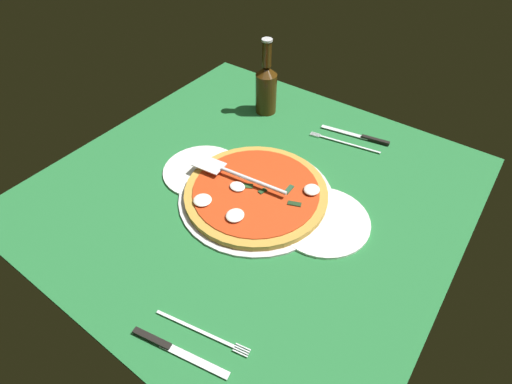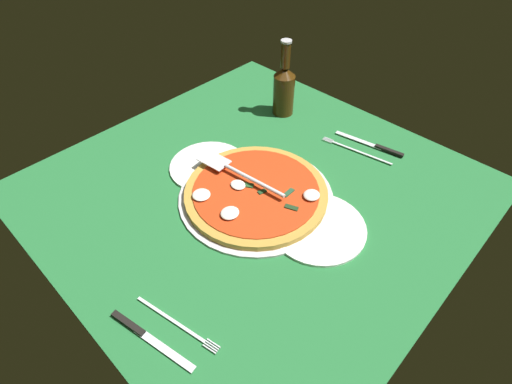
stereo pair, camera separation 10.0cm
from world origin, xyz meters
TOP-DOWN VIEW (x-y plane):
  - ground_plane at (0.00, 0.00)cm, footprint 100.83×100.83cm
  - checker_pattern at (-0.00, 0.00)cm, footprint 100.83×100.83cm
  - pizza_pan at (-2.69, 2.47)cm, footprint 38.94×38.94cm
  - dinner_plate_left at (-20.47, 0.01)cm, footprint 22.47×22.47cm
  - dinner_plate_right at (14.69, 3.11)cm, footprint 21.20×21.20cm
  - pizza at (-2.72, 2.61)cm, footprint 35.92×35.92cm
  - pizza_server at (4.08, 2.32)cm, footprint 26.80×5.97cm
  - place_setting_near at (-12.04, -33.47)cm, footprint 21.58×13.59cm
  - place_setting_far at (-14.65, 40.90)cm, footprint 21.76×14.87cm
  - beer_bottle at (18.02, -31.47)cm, footprint 6.63×6.63cm

SIDE VIEW (x-z plane):
  - ground_plane at x=0.00cm, z-range -0.80..0.00cm
  - checker_pattern at x=0.00cm, z-range 0.00..0.10cm
  - place_setting_far at x=-14.65cm, z-range -0.24..1.16cm
  - place_setting_near at x=-12.04cm, z-range -0.23..1.17cm
  - pizza_pan at x=-2.69cm, z-range 0.10..1.01cm
  - dinner_plate_left at x=-20.47cm, z-range 0.10..1.10cm
  - dinner_plate_right at x=14.69cm, z-range 0.10..1.10cm
  - pizza at x=-2.72cm, z-range 0.43..3.53cm
  - pizza_server at x=4.08cm, z-range 3.98..4.98cm
  - beer_bottle at x=18.02cm, z-range -2.97..21.05cm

